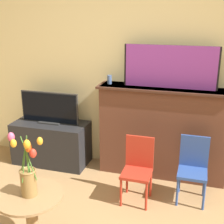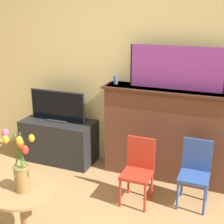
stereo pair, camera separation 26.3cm
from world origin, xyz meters
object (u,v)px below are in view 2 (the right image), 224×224
object	(u,v)px
chair_red	(138,167)
tv_monitor	(57,107)
chair_blue	(195,169)
painting	(176,68)
vase_tulips	(21,169)

from	to	relation	value
chair_red	tv_monitor	bearing A→B (deg)	157.78
chair_blue	chair_red	bearing A→B (deg)	-162.80
chair_red	painting	bearing A→B (deg)	70.65
painting	chair_red	distance (m)	1.11
painting	tv_monitor	size ratio (longest dim) A/B	1.36
tv_monitor	chair_red	bearing A→B (deg)	-22.22
chair_blue	painting	bearing A→B (deg)	127.87
tv_monitor	chair_blue	distance (m)	1.81
painting	vase_tulips	xyz separation A→B (m)	(-0.83, -1.58, -0.56)
chair_blue	vase_tulips	bearing A→B (deg)	-135.14
chair_red	chair_blue	distance (m)	0.56
vase_tulips	tv_monitor	bearing A→B (deg)	111.52
painting	chair_blue	distance (m)	1.06
painting	chair_blue	size ratio (longest dim) A/B	1.52
painting	chair_blue	bearing A→B (deg)	-52.13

